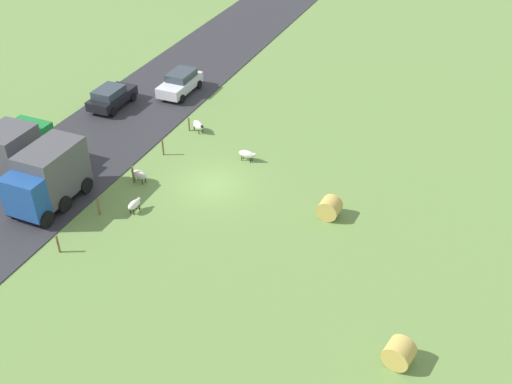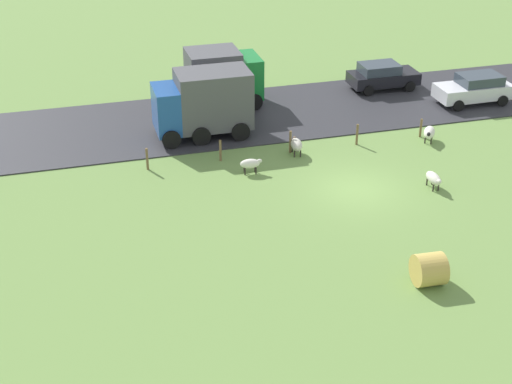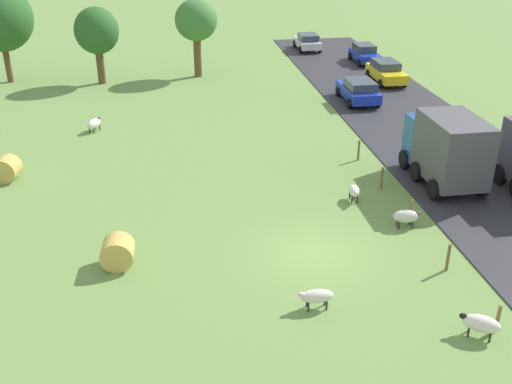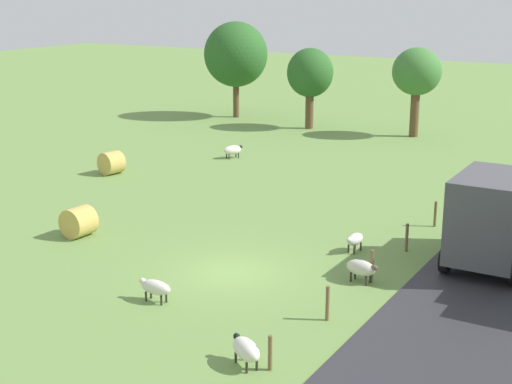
{
  "view_description": "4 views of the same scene",
  "coord_description": "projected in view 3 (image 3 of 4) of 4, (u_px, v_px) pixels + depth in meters",
  "views": [
    {
      "loc": [
        -14.47,
        27.06,
        20.7
      ],
      "look_at": [
        -3.56,
        1.56,
        1.43
      ],
      "focal_mm": 42.17,
      "sensor_mm": 36.0,
      "label": 1
    },
    {
      "loc": [
        -27.42,
        12.39,
        15.87
      ],
      "look_at": [
        -1.06,
        5.05,
        1.15
      ],
      "focal_mm": 51.96,
      "sensor_mm": 36.0,
      "label": 2
    },
    {
      "loc": [
        -5.36,
        -19.31,
        12.38
      ],
      "look_at": [
        -1.76,
        3.61,
        1.09
      ],
      "focal_mm": 41.71,
      "sensor_mm": 36.0,
      "label": 3
    },
    {
      "loc": [
        13.42,
        -21.38,
        9.93
      ],
      "look_at": [
        -1.72,
        4.62,
        1.65
      ],
      "focal_mm": 53.12,
      "sensor_mm": 36.0,
      "label": 4
    }
  ],
  "objects": [
    {
      "name": "ground_plane",
      "position": [
        315.0,
        254.0,
        23.31
      ],
      "size": [
        160.0,
        160.0,
        0.0
      ],
      "primitive_type": "plane",
      "color": "#6B8E47"
    },
    {
      "name": "sheep_3",
      "position": [
        94.0,
        123.0,
        35.63
      ],
      "size": [
        1.02,
        1.3,
        0.77
      ],
      "color": "silver",
      "rests_on": "ground_plane"
    },
    {
      "name": "car_3",
      "position": [
        386.0,
        71.0,
        45.21
      ],
      "size": [
        2.08,
        4.45,
        1.58
      ],
      "color": "yellow",
      "rests_on": "road_strip"
    },
    {
      "name": "car_2",
      "position": [
        307.0,
        41.0,
        55.17
      ],
      "size": [
        2.05,
        3.85,
        1.5
      ],
      "color": "silver",
      "rests_on": "road_strip"
    },
    {
      "name": "sheep_4",
      "position": [
        406.0,
        216.0,
        24.98
      ],
      "size": [
        1.22,
        0.67,
        0.81
      ],
      "color": "beige",
      "rests_on": "ground_plane"
    },
    {
      "name": "fence_post_3",
      "position": [
        382.0,
        178.0,
        28.4
      ],
      "size": [
        0.12,
        0.12,
        1.11
      ],
      "primitive_type": "cylinder",
      "color": "brown",
      "rests_on": "ground_plane"
    },
    {
      "name": "sheep_0",
      "position": [
        481.0,
        324.0,
        18.64
      ],
      "size": [
        1.29,
        1.09,
        0.78
      ],
      "color": "silver",
      "rests_on": "ground_plane"
    },
    {
      "name": "tree_1",
      "position": [
        97.0,
        31.0,
        43.75
      ],
      "size": [
        3.25,
        3.25,
        5.67
      ],
      "color": "brown",
      "rests_on": "ground_plane"
    },
    {
      "name": "hay_bale_1",
      "position": [
        7.0,
        169.0,
        29.26
      ],
      "size": [
        1.4,
        1.24,
        1.22
      ],
      "primitive_type": "cylinder",
      "rotation": [
        1.57,
        0.0,
        2.95
      ],
      "color": "tan",
      "rests_on": "ground_plane"
    },
    {
      "name": "truck_1",
      "position": [
        447.0,
        148.0,
        28.35
      ],
      "size": [
        2.67,
        4.96,
        3.45
      ],
      "color": "#1E4C99",
      "rests_on": "road_strip"
    },
    {
      "name": "fence_post_0",
      "position": [
        498.0,
        319.0,
        18.87
      ],
      "size": [
        0.12,
        0.12,
        1.0
      ],
      "primitive_type": "cylinder",
      "color": "brown",
      "rests_on": "ground_plane"
    },
    {
      "name": "car_0",
      "position": [
        359.0,
        90.0,
        40.65
      ],
      "size": [
        2.2,
        4.31,
        1.56
      ],
      "color": "#1933B2",
      "rests_on": "road_strip"
    },
    {
      "name": "tree_0",
      "position": [
        196.0,
        21.0,
        45.41
      ],
      "size": [
        3.25,
        3.25,
        5.94
      ],
      "color": "brown",
      "rests_on": "ground_plane"
    },
    {
      "name": "fence_post_4",
      "position": [
        359.0,
        150.0,
        31.58
      ],
      "size": [
        0.12,
        0.12,
        1.11
      ],
      "primitive_type": "cylinder",
      "color": "brown",
      "rests_on": "ground_plane"
    },
    {
      "name": "car_5",
      "position": [
        365.0,
        53.0,
        50.8
      ],
      "size": [
        1.96,
        3.93,
        1.51
      ],
      "color": "#1933B2",
      "rests_on": "road_strip"
    },
    {
      "name": "hay_bale_0",
      "position": [
        118.0,
        252.0,
        22.26
      ],
      "size": [
        1.29,
        1.14,
        1.23
      ],
      "primitive_type": "cylinder",
      "rotation": [
        1.57,
        0.0,
        3.08
      ],
      "color": "tan",
      "rests_on": "ground_plane"
    },
    {
      "name": "fence_post_1",
      "position": [
        448.0,
        257.0,
        22.03
      ],
      "size": [
        0.12,
        0.12,
        1.12
      ],
      "primitive_type": "cylinder",
      "color": "brown",
      "rests_on": "ground_plane"
    },
    {
      "name": "fence_post_2",
      "position": [
        411.0,
        212.0,
        25.2
      ],
      "size": [
        0.12,
        0.12,
        1.16
      ],
      "primitive_type": "cylinder",
      "color": "brown",
      "rests_on": "ground_plane"
    },
    {
      "name": "sheep_1",
      "position": [
        317.0,
        296.0,
        19.95
      ],
      "size": [
        1.24,
        0.49,
        0.74
      ],
      "color": "silver",
      "rests_on": "ground_plane"
    },
    {
      "name": "sheep_2",
      "position": [
        354.0,
        191.0,
        27.24
      ],
      "size": [
        0.55,
        1.08,
        0.73
      ],
      "color": "silver",
      "rests_on": "ground_plane"
    }
  ]
}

